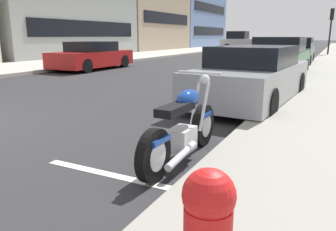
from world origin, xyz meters
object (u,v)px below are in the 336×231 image
(parked_motorcycle, at_px, (183,129))
(parked_car_second_in_row, at_px, (253,76))
(traffic_signal_near_corner, at_px, (331,21))
(parked_car_across_street, at_px, (280,58))
(car_opposite_curb, at_px, (92,56))
(parked_car_behind_motorcycle, at_px, (296,52))
(crossing_truck, at_px, (244,42))

(parked_motorcycle, bearing_deg, parked_car_second_in_row, 2.29)
(parked_motorcycle, xyz_separation_m, traffic_signal_near_corner, (25.56, -0.94, 2.23))
(parked_car_across_street, bearing_deg, car_opposite_curb, 98.44)
(traffic_signal_near_corner, bearing_deg, car_opposite_curb, 149.79)
(car_opposite_curb, xyz_separation_m, traffic_signal_near_corner, (16.69, -9.72, 2.04))
(parked_motorcycle, distance_m, traffic_signal_near_corner, 25.67)
(parked_car_second_in_row, relative_size, car_opposite_curb, 1.08)
(parked_car_across_street, height_order, parked_car_behind_motorcycle, parked_car_across_street)
(parked_motorcycle, distance_m, parked_car_across_street, 9.96)
(parked_car_second_in_row, height_order, car_opposite_curb, parked_car_second_in_row)
(crossing_truck, xyz_separation_m, car_opposite_curb, (-22.92, 1.47, -0.32))
(parked_car_behind_motorcycle, height_order, crossing_truck, crossing_truck)
(parked_car_across_street, height_order, car_opposite_curb, parked_car_across_street)
(parked_car_second_in_row, height_order, crossing_truck, crossing_truck)
(parked_motorcycle, height_order, parked_car_behind_motorcycle, parked_car_behind_motorcycle)
(parked_motorcycle, xyz_separation_m, crossing_truck, (31.79, 7.30, 0.52))
(car_opposite_curb, bearing_deg, crossing_truck, 175.14)
(parked_motorcycle, relative_size, parked_car_across_street, 0.48)
(parked_car_across_street, bearing_deg, parked_car_behind_motorcycle, 1.83)
(parked_car_second_in_row, distance_m, parked_car_behind_motorcycle, 11.77)
(parked_car_behind_motorcycle, relative_size, traffic_signal_near_corner, 1.31)
(crossing_truck, bearing_deg, parked_car_across_street, 108.78)
(parked_car_behind_motorcycle, height_order, car_opposite_curb, parked_car_behind_motorcycle)
(parked_motorcycle, relative_size, crossing_truck, 0.39)
(parked_car_behind_motorcycle, bearing_deg, parked_car_second_in_row, -179.61)
(parked_car_behind_motorcycle, distance_m, traffic_signal_near_corner, 9.85)
(parked_car_behind_motorcycle, relative_size, car_opposite_curb, 1.02)
(crossing_truck, height_order, car_opposite_curb, crossing_truck)
(car_opposite_curb, distance_m, traffic_signal_near_corner, 19.42)
(parked_car_second_in_row, xyz_separation_m, crossing_truck, (27.56, 7.21, 0.30))
(parked_car_across_street, xyz_separation_m, crossing_truck, (21.83, 6.94, 0.22))
(parked_motorcycle, bearing_deg, parked_car_behind_motorcycle, 2.59)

